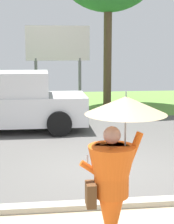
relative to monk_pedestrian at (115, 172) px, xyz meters
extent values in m
cube|color=#565451|center=(0.42, 5.41, -1.16)|extent=(40.00, 8.00, 0.10)
cube|color=#64983E|center=(0.42, 13.41, -1.16)|extent=(40.00, 8.00, 0.10)
cube|color=#B2AD9E|center=(0.42, 1.41, -1.06)|extent=(40.00, 0.24, 0.10)
cone|color=#E55B19|center=(-0.04, 0.00, -0.38)|extent=(0.60, 0.60, 1.45)
cylinder|color=#E55B19|center=(-0.04, 0.00, 0.02)|extent=(0.44, 0.44, 0.65)
sphere|color=tan|center=(-0.04, 0.00, 0.48)|extent=(0.22, 0.22, 0.22)
cylinder|color=#E55B19|center=(0.24, 0.00, 0.29)|extent=(0.24, 0.09, 0.45)
cylinder|color=#E55B19|center=(-0.30, 0.02, 0.05)|extent=(0.29, 0.08, 0.24)
cylinder|color=gray|center=(0.13, 0.00, 0.52)|extent=(0.02, 0.02, 0.75)
cone|color=#D1B284|center=(0.13, 0.00, 0.85)|extent=(1.02, 1.02, 0.22)
cylinder|color=gray|center=(0.13, 0.00, 0.97)|extent=(0.02, 0.02, 0.10)
cube|color=#B7B7BC|center=(-0.34, 0.05, 0.15)|extent=(0.02, 0.11, 0.16)
cube|color=brown|center=(-0.31, -0.05, -0.26)|extent=(0.12, 0.24, 0.30)
cube|color=silver|center=(-2.09, 7.56, -0.43)|extent=(5.20, 2.00, 0.90)
cube|color=silver|center=(-1.59, 7.56, 0.32)|extent=(1.80, 1.84, 0.90)
cube|color=#2D3842|center=(-0.74, 7.56, 0.32)|extent=(0.10, 1.70, 0.77)
cylinder|color=black|center=(-0.39, 8.56, -0.73)|extent=(0.76, 0.28, 0.76)
cylinder|color=black|center=(-0.39, 6.56, -0.73)|extent=(0.76, 0.28, 0.76)
cylinder|color=slate|center=(-1.11, 10.94, -0.01)|extent=(0.12, 0.12, 2.20)
cylinder|color=slate|center=(0.69, 10.94, -0.01)|extent=(0.12, 0.12, 2.20)
cube|color=silver|center=(-0.21, 10.94, 1.69)|extent=(2.60, 0.10, 1.40)
cylinder|color=brown|center=(2.06, 12.11, 1.28)|extent=(0.36, 0.36, 4.78)
camera|label=1|loc=(-0.89, -4.38, 1.56)|focal=59.44mm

